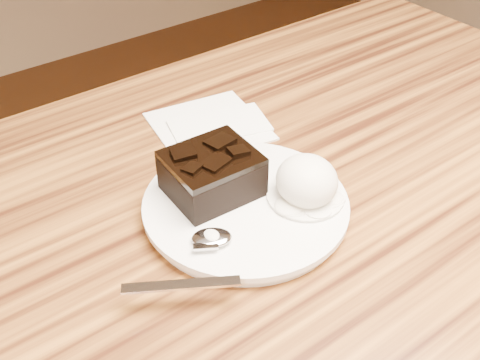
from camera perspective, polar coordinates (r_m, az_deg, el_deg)
plate at (r=0.63m, az=0.55°, el=-2.68°), size 0.22×0.22×0.02m
brownie at (r=0.62m, az=-2.72°, el=0.38°), size 0.09×0.08×0.04m
ice_cream_scoop at (r=0.62m, az=6.45°, el=-0.08°), size 0.06×0.07×0.05m
melt_puddle at (r=0.63m, az=6.32°, el=-1.58°), size 0.08×0.08×0.00m
spoon at (r=0.57m, az=-2.74°, el=-5.70°), size 0.15×0.11×0.01m
napkin at (r=0.77m, az=-3.02°, el=5.28°), size 0.15×0.15×0.01m
crumb_a at (r=0.62m, az=-0.46°, el=-1.59°), size 0.01×0.01×0.00m
crumb_b at (r=0.63m, az=4.70°, el=-1.68°), size 0.01×0.01×0.00m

